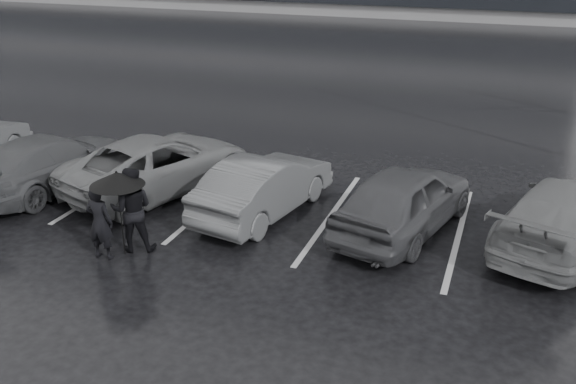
% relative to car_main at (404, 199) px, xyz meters
% --- Properties ---
extents(ground, '(160.00, 160.00, 0.00)m').
position_rel_car_main_xyz_m(ground, '(-2.23, -2.32, -0.72)').
color(ground, black).
rests_on(ground, ground).
extents(car_main, '(2.71, 4.52, 1.44)m').
position_rel_car_main_xyz_m(car_main, '(0.00, 0.00, 0.00)').
color(car_main, black).
rests_on(car_main, ground).
extents(car_west_a, '(2.14, 4.21, 1.32)m').
position_rel_car_main_xyz_m(car_west_a, '(-3.08, -0.16, -0.06)').
color(car_west_a, '#2E2F31').
rests_on(car_west_a, ground).
extents(car_west_b, '(3.74, 5.36, 1.36)m').
position_rel_car_main_xyz_m(car_west_b, '(-6.02, 0.27, -0.04)').
color(car_west_b, '#454547').
rests_on(car_west_b, ground).
extents(car_west_c, '(2.43, 4.78, 1.33)m').
position_rel_car_main_xyz_m(car_west_c, '(-8.58, -0.50, -0.06)').
color(car_west_c, black).
rests_on(car_west_c, ground).
extents(car_east, '(3.30, 5.05, 1.36)m').
position_rel_car_main_xyz_m(car_east, '(3.17, 0.40, -0.04)').
color(car_east, '#454547').
rests_on(car_east, ground).
extents(pedestrian_left, '(0.56, 0.38, 1.50)m').
position_rel_car_main_xyz_m(pedestrian_left, '(-5.25, -3.18, 0.03)').
color(pedestrian_left, black).
rests_on(pedestrian_left, ground).
extents(pedestrian_right, '(1.03, 0.93, 1.73)m').
position_rel_car_main_xyz_m(pedestrian_right, '(-4.86, -2.66, 0.14)').
color(pedestrian_right, black).
rests_on(pedestrian_right, ground).
extents(umbrella, '(1.04, 1.04, 1.76)m').
position_rel_car_main_xyz_m(umbrella, '(-4.93, -2.94, 0.88)').
color(umbrella, black).
rests_on(umbrella, ground).
extents(stall_stripes, '(19.72, 5.00, 0.00)m').
position_rel_car_main_xyz_m(stall_stripes, '(-3.03, 0.18, -0.72)').
color(stall_stripes, '#9D9D9F').
rests_on(stall_stripes, ground).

